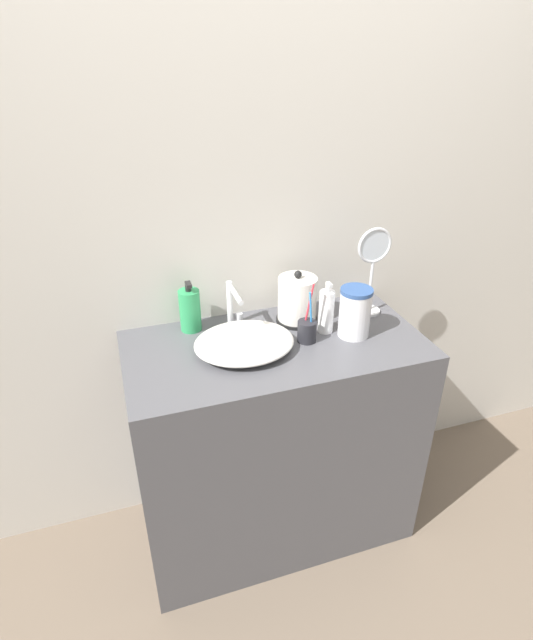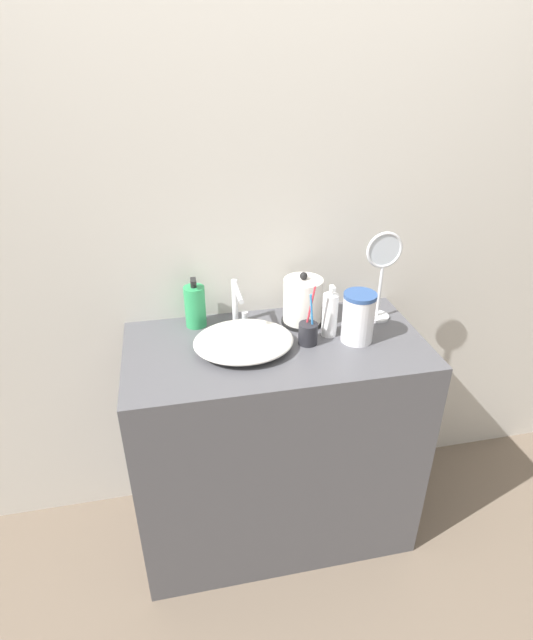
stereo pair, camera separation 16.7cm
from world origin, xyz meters
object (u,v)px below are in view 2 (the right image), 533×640
object	(u,v)px
vanity_mirror	(382,269)
toothbrush_cup	(308,333)
electric_kettle	(303,303)
lotion_bottle	(330,314)
water_pitcher	(358,317)
faucet	(237,301)
shampoo_bottle	(195,306)

from	to	relation	value
vanity_mirror	toothbrush_cup	bearing A→B (deg)	-157.72
electric_kettle	toothbrush_cup	size ratio (longest dim) A/B	0.95
electric_kettle	toothbrush_cup	bearing A→B (deg)	-97.49
lotion_bottle	water_pitcher	distance (m)	0.10
lotion_bottle	faucet	bearing A→B (deg)	156.92
shampoo_bottle	water_pitcher	bearing A→B (deg)	-22.11
electric_kettle	toothbrush_cup	world-z (taller)	toothbrush_cup
toothbrush_cup	shampoo_bottle	bearing A→B (deg)	150.66
toothbrush_cup	lotion_bottle	distance (m)	0.11
water_pitcher	shampoo_bottle	bearing A→B (deg)	157.89
electric_kettle	vanity_mirror	distance (m)	0.31
electric_kettle	shampoo_bottle	xyz separation A→B (m)	(-0.39, 0.06, -0.00)
electric_kettle	vanity_mirror	bearing A→B (deg)	-4.12
lotion_bottle	shampoo_bottle	distance (m)	0.49
vanity_mirror	water_pitcher	xyz separation A→B (m)	(-0.13, -0.14, -0.11)
toothbrush_cup	vanity_mirror	distance (m)	0.37
electric_kettle	lotion_bottle	xyz separation A→B (m)	(0.07, -0.11, -0.00)
vanity_mirror	water_pitcher	distance (m)	0.22
toothbrush_cup	electric_kettle	bearing A→B (deg)	82.51
faucet	toothbrush_cup	distance (m)	0.28
shampoo_bottle	vanity_mirror	bearing A→B (deg)	-6.82
faucet	vanity_mirror	size ratio (longest dim) A/B	0.51
shampoo_bottle	toothbrush_cup	bearing A→B (deg)	-29.34
faucet	water_pitcher	bearing A→B (deg)	-25.33
faucet	shampoo_bottle	distance (m)	0.16
shampoo_bottle	electric_kettle	bearing A→B (deg)	-8.82
electric_kettle	shampoo_bottle	size ratio (longest dim) A/B	1.07
lotion_bottle	water_pitcher	xyz separation A→B (m)	(0.08, -0.05, 0.01)
lotion_bottle	vanity_mirror	distance (m)	0.26
toothbrush_cup	water_pitcher	xyz separation A→B (m)	(0.17, -0.01, 0.05)
shampoo_bottle	water_pitcher	distance (m)	0.58
toothbrush_cup	vanity_mirror	size ratio (longest dim) A/B	0.63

